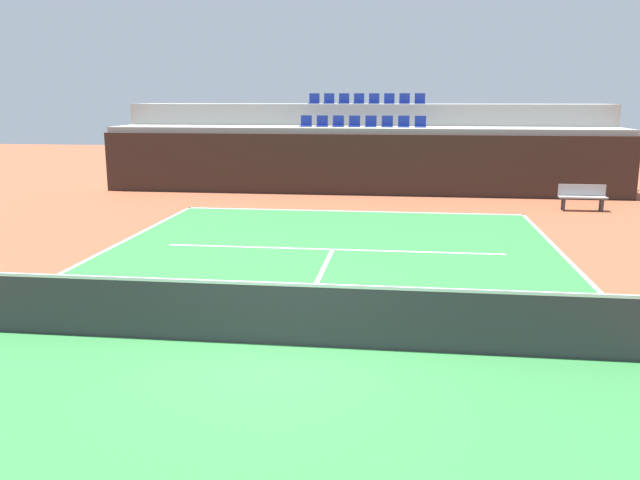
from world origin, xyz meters
name	(u,v)px	position (x,y,z in m)	size (l,w,h in m)	color
ground_plane	(286,346)	(0.00, 0.00, 0.00)	(80.00, 80.00, 0.00)	brown
court_surface	(286,345)	(0.00, 0.00, 0.01)	(11.00, 24.00, 0.01)	#2D7238
baseline_far	(351,211)	(0.00, 11.95, 0.01)	(11.00, 0.10, 0.00)	white
service_line_far	(333,249)	(0.00, 6.40, 0.01)	(8.26, 0.10, 0.00)	white
centre_service_line	(315,286)	(0.00, 3.20, 0.01)	(0.10, 6.40, 0.00)	white
back_wall	(360,165)	(0.00, 15.72, 1.14)	(19.98, 0.30, 2.29)	black
stands_tier_lower	(362,159)	(0.00, 17.07, 1.25)	(19.98, 2.40, 2.50)	#9E9E99
stands_tier_upper	(366,144)	(0.00, 19.47, 1.68)	(19.98, 2.40, 3.37)	#9E9E99
seating_row_lower	(363,124)	(0.00, 17.17, 2.62)	(4.95, 0.44, 0.44)	navy
seating_row_upper	(366,101)	(0.00, 19.57, 3.49)	(4.95, 0.44, 0.44)	navy
tennis_net	(286,313)	(0.00, 0.00, 0.51)	(11.08, 0.08, 1.07)	black
player_bench	(582,195)	(7.49, 13.13, 0.51)	(1.50, 0.40, 0.85)	#99999E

